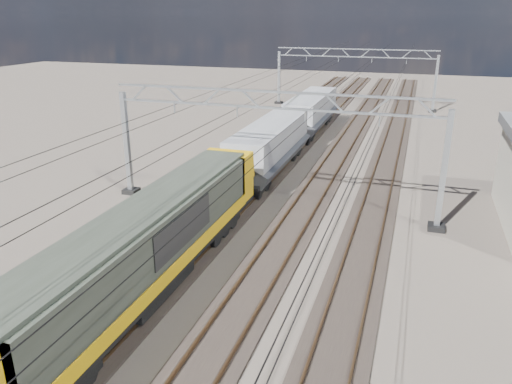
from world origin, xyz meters
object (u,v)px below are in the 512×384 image
(catenary_gantry_far, at_px, (354,76))
(hopper_wagon_lead, at_px, (270,145))
(locomotive, at_px, (143,248))
(hopper_wagon_mid, at_px, (311,110))
(catenary_gantry_mid, at_px, (270,147))

(catenary_gantry_far, relative_size, hopper_wagon_lead, 1.53)
(locomotive, distance_m, hopper_wagon_mid, 31.90)
(catenary_gantry_far, bearing_deg, locomotive, -92.43)
(locomotive, xyz_separation_m, hopper_wagon_mid, (-0.00, 31.90, -0.09))
(locomotive, bearing_deg, hopper_wagon_mid, 90.00)
(locomotive, relative_size, hopper_wagon_lead, 1.62)
(catenary_gantry_mid, height_order, catenary_gantry_far, same)
(catenary_gantry_mid, distance_m, hopper_wagon_lead, 7.15)
(hopper_wagon_mid, bearing_deg, catenary_gantry_far, 82.47)
(catenary_gantry_mid, relative_size, hopper_wagon_mid, 1.53)
(catenary_gantry_far, distance_m, hopper_wagon_mid, 15.37)
(catenary_gantry_mid, relative_size, locomotive, 0.94)
(catenary_gantry_mid, distance_m, locomotive, 11.33)
(locomotive, relative_size, hopper_wagon_mid, 1.62)
(catenary_gantry_far, bearing_deg, hopper_wagon_lead, -93.90)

